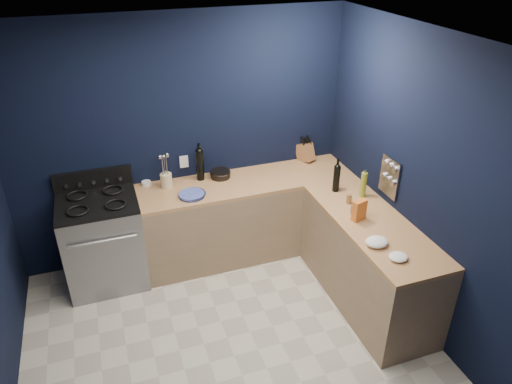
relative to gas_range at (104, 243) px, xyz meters
name	(u,v)px	position (x,y,z in m)	size (l,w,h in m)	color
floor	(234,357)	(0.93, -1.42, -0.47)	(3.50, 3.50, 0.02)	beige
ceiling	(225,49)	(0.93, -1.42, 2.15)	(3.50, 3.50, 0.02)	silver
wall_back	(182,142)	(0.93, 0.34, 0.84)	(3.50, 0.02, 2.60)	black
wall_right	(431,192)	(2.69, -1.42, 0.84)	(0.02, 3.50, 2.60)	black
cab_back	(247,218)	(1.53, 0.02, -0.03)	(2.30, 0.63, 0.86)	#8F7355
top_back	(247,182)	(1.53, 0.02, 0.42)	(2.30, 0.63, 0.04)	brown
cab_right	(368,263)	(2.37, -1.13, -0.03)	(0.63, 1.67, 0.86)	#8F7355
top_right	(373,224)	(2.37, -1.13, 0.42)	(0.63, 1.67, 0.04)	brown
gas_range	(104,243)	(0.00, 0.00, 0.00)	(0.76, 0.66, 0.92)	gray
oven_door	(106,262)	(0.00, -0.32, -0.01)	(0.59, 0.02, 0.42)	black
cooktop	(96,203)	(0.00, 0.00, 0.48)	(0.76, 0.66, 0.03)	black
backguard	(93,179)	(0.00, 0.30, 0.58)	(0.76, 0.06, 0.20)	black
spice_panel	(390,177)	(2.67, -0.87, 0.72)	(0.02, 0.28, 0.38)	gray
wall_outlet	(184,162)	(0.93, 0.32, 0.62)	(0.09, 0.02, 0.13)	white
plate_stack	(192,195)	(0.91, -0.12, 0.46)	(0.26, 0.26, 0.03)	#3A4BA6
ramekin	(146,183)	(0.51, 0.27, 0.46)	(0.10, 0.10, 0.04)	white
utensil_crock	(166,181)	(0.71, 0.15, 0.52)	(0.12, 0.12, 0.15)	beige
wine_bottle_back	(200,165)	(1.08, 0.21, 0.61)	(0.08, 0.08, 0.33)	black
lemon_basket	(220,174)	(1.29, 0.18, 0.48)	(0.21, 0.21, 0.08)	black
knife_block	(305,152)	(2.32, 0.27, 0.54)	(0.11, 0.19, 0.20)	brown
wine_bottle_right	(336,179)	(2.31, -0.49, 0.58)	(0.07, 0.07, 0.28)	black
oil_bottle	(363,185)	(2.51, -0.68, 0.57)	(0.06, 0.06, 0.26)	olive
spice_jar_near	(353,210)	(2.25, -0.94, 0.49)	(0.04, 0.04, 0.09)	olive
spice_jar_far	(349,199)	(2.32, -0.76, 0.49)	(0.05, 0.05, 0.10)	olive
crouton_bag	(359,210)	(2.26, -1.05, 0.54)	(0.14, 0.06, 0.20)	red
towel_front	(377,242)	(2.20, -1.46, 0.47)	(0.20, 0.17, 0.07)	white
towel_end	(398,257)	(2.26, -1.68, 0.46)	(0.16, 0.14, 0.05)	white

